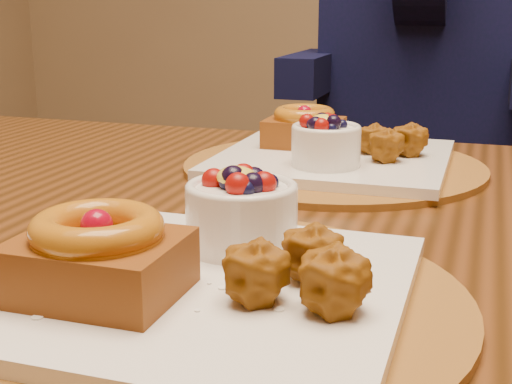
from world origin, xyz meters
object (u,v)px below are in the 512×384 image
dining_table (285,291)px  place_setting_near (200,271)px  place_setting_far (332,153)px  diner (426,11)px  chair_far (399,212)px

dining_table → place_setting_near: place_setting_near is taller
place_setting_far → dining_table: bearing=-89.5°
dining_table → diner: diner is taller
place_setting_far → diner: bearing=87.6°
chair_far → diner: size_ratio=1.02×
chair_far → place_setting_far: bearing=-82.9°
dining_table → diner: size_ratio=1.82×
place_setting_near → place_setting_far: place_setting_near is taller
diner → dining_table: bearing=-101.7°
dining_table → diner: 1.05m
diner → place_setting_far: bearing=-102.3°
dining_table → chair_far: bearing=89.5°
place_setting_near → chair_far: bearing=89.4°
chair_far → diner: 0.45m
chair_far → diner: diner is taller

